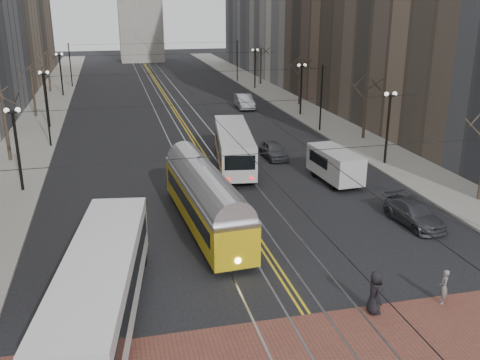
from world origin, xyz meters
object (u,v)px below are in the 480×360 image
sedan_parked (414,213)px  cargo_van (335,166)px  sedan_grey (273,150)px  pedestrian_a (375,292)px  pedestrian_b (444,287)px  transit_bus (102,290)px  sedan_silver (244,101)px  streetcar (206,204)px  rear_bus (234,148)px

sedan_parked → cargo_van: bearing=96.1°
cargo_van → sedan_grey: bearing=105.3°
sedan_grey → pedestrian_a: 23.66m
pedestrian_a → pedestrian_b: (3.27, 0.00, -0.17)m
pedestrian_a → pedestrian_b: size_ratio=1.22×
sedan_grey → pedestrian_b: bearing=-89.4°
transit_bus → sedan_grey: size_ratio=3.10×
transit_bus → sedan_grey: (13.81, 21.69, -0.88)m
sedan_grey → sedan_silver: (2.94, 21.73, 0.16)m
sedan_grey → sedan_parked: size_ratio=0.89×
streetcar → sedan_grey: streetcar is taller
cargo_van → sedan_parked: cargo_van is taller
sedan_grey → streetcar: bearing=-122.3°
rear_bus → pedestrian_a: size_ratio=5.99×
cargo_van → pedestrian_b: size_ratio=3.42×
sedan_parked → transit_bus: bearing=-164.4°
sedan_silver → rear_bus: bearing=-102.7°
pedestrian_a → sedan_parked: bearing=-35.5°
rear_bus → cargo_van: size_ratio=2.13×
sedan_parked → pedestrian_a: pedestrian_a is taller
cargo_van → pedestrian_a: (-5.23, -16.44, -0.22)m
streetcar → cargo_van: 12.12m
transit_bus → pedestrian_a: size_ratio=6.61×
pedestrian_b → streetcar: bearing=-115.6°
rear_bus → pedestrian_b: rear_bus is taller
transit_bus → sedan_silver: (16.74, 43.43, -0.72)m
sedan_silver → pedestrian_b: bearing=-89.7°
rear_bus → cargo_van: rear_bus is taller
sedan_silver → sedan_parked: 37.12m
sedan_parked → pedestrian_b: (-3.43, -8.13, 0.13)m
pedestrian_a → pedestrian_b: 3.28m
streetcar → pedestrian_a: size_ratio=6.49×
rear_bus → sedan_silver: 24.25m
sedan_parked → pedestrian_b: bearing=-116.9°
rear_bus → sedan_silver: bearing=82.6°
sedan_parked → rear_bus: bearing=115.2°
rear_bus → sedan_parked: bearing=-52.2°
rear_bus → sedan_parked: rear_bus is taller
rear_bus → pedestrian_b: 22.36m
sedan_silver → sedan_grey: bearing=-94.3°
transit_bus → cargo_van: (16.28, 14.63, -0.39)m
pedestrian_a → sedan_silver: bearing=-3.2°
streetcar → sedan_parked: (12.00, -2.31, -0.79)m
rear_bus → sedan_parked: (7.70, -13.81, -0.82)m
rear_bus → pedestrian_b: (4.27, -21.94, -0.69)m
sedan_silver → pedestrian_a: bearing=-93.8°
cargo_van → pedestrian_b: cargo_van is taller
streetcar → pedestrian_b: (8.57, -10.43, -0.66)m
sedan_silver → sedan_parked: (1.01, -37.11, -0.19)m
transit_bus → sedan_grey: 25.73m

